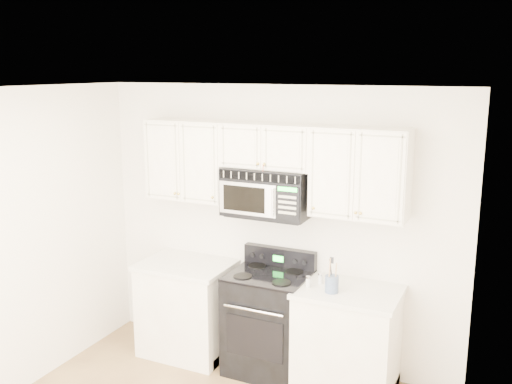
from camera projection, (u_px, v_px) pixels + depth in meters
The scene contains 9 objects.
room at pixel (173, 291), 3.76m from camera, with size 3.51×3.51×2.61m.
base_cabinet_left at pixel (188, 311), 5.55m from camera, with size 0.86×0.65×0.92m.
base_cabinet_right at pixel (347, 343), 4.89m from camera, with size 0.86×0.65×0.92m.
range at pixel (269, 321), 5.20m from camera, with size 0.70×0.64×1.11m.
upper_cabinets at pixel (270, 161), 5.03m from camera, with size 2.44×0.37×0.75m.
microwave at pixel (267, 192), 5.06m from camera, with size 0.77×0.44×0.43m.
utensil_crock at pixel (332, 284), 4.72m from camera, with size 0.11×0.11×0.30m.
shaker_salt at pixel (320, 278), 4.91m from camera, with size 0.04×0.04×0.10m.
shaker_pepper at pixel (308, 282), 4.83m from camera, with size 0.04×0.04×0.10m.
Camera 1 is at (1.99, -2.98, 2.74)m, focal length 40.00 mm.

